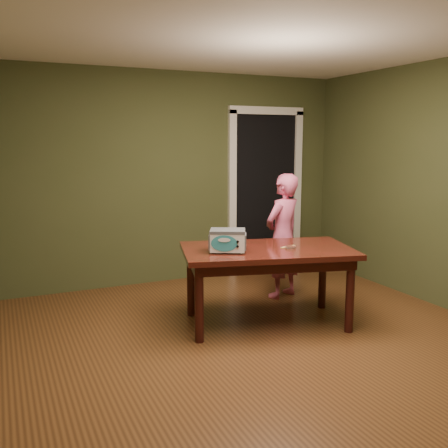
# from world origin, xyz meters

# --- Properties ---
(floor) EXTENTS (5.00, 5.00, 0.00)m
(floor) POSITION_xyz_m (0.00, 0.00, 0.00)
(floor) COLOR brown
(floor) RESTS_ON ground
(room_shell) EXTENTS (4.52, 5.02, 2.61)m
(room_shell) POSITION_xyz_m (0.00, 0.00, 1.71)
(room_shell) COLOR #3F4525
(room_shell) RESTS_ON ground
(doorway) EXTENTS (1.10, 0.66, 2.25)m
(doorway) POSITION_xyz_m (1.30, 2.78, 1.06)
(doorway) COLOR black
(doorway) RESTS_ON ground
(dining_table) EXTENTS (1.78, 1.28, 0.75)m
(dining_table) POSITION_xyz_m (0.31, 0.65, 0.65)
(dining_table) COLOR #34150B
(dining_table) RESTS_ON floor
(toy_oven) EXTENTS (0.39, 0.35, 0.21)m
(toy_oven) POSITION_xyz_m (-0.11, 0.66, 0.86)
(toy_oven) COLOR #4C4F54
(toy_oven) RESTS_ON dining_table
(baking_pan) EXTENTS (0.10, 0.10, 0.02)m
(baking_pan) POSITION_xyz_m (0.50, 0.55, 0.76)
(baking_pan) COLOR silver
(baking_pan) RESTS_ON dining_table
(spatula) EXTENTS (0.18, 0.07, 0.01)m
(spatula) POSITION_xyz_m (0.51, 0.61, 0.75)
(spatula) COLOR #F0C668
(spatula) RESTS_ON dining_table
(child) EXTENTS (0.60, 0.50, 1.40)m
(child) POSITION_xyz_m (0.89, 1.33, 0.70)
(child) COLOR #DA5983
(child) RESTS_ON floor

